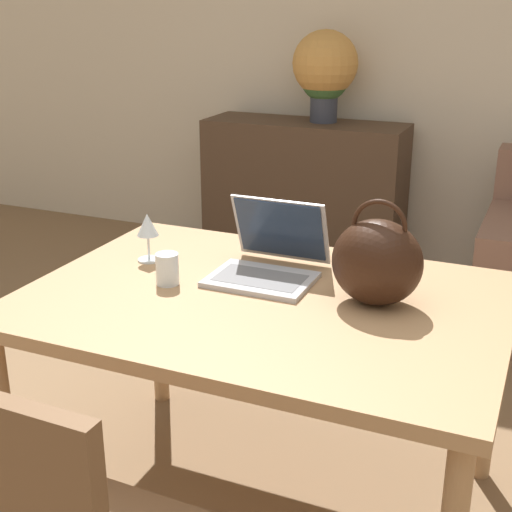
% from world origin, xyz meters
% --- Properties ---
extents(wall_back, '(10.00, 0.06, 2.70)m').
position_xyz_m(wall_back, '(0.00, 3.10, 1.35)').
color(wall_back, beige).
rests_on(wall_back, ground_plane).
extents(dining_table, '(1.38, 0.98, 0.73)m').
position_xyz_m(dining_table, '(-0.05, 0.61, 0.66)').
color(dining_table, '#A87F56').
rests_on(dining_table, ground_plane).
extents(sideboard, '(1.19, 0.40, 0.87)m').
position_xyz_m(sideboard, '(-0.70, 2.79, 0.43)').
color(sideboard, '#4C3828').
rests_on(sideboard, ground_plane).
extents(laptop, '(0.31, 0.32, 0.23)m').
position_xyz_m(laptop, '(-0.10, 0.78, 0.79)').
color(laptop, '#ADADB2').
rests_on(laptop, dining_table).
extents(drinking_glass, '(0.07, 0.07, 0.10)m').
position_xyz_m(drinking_glass, '(-0.35, 0.58, 0.78)').
color(drinking_glass, silver).
rests_on(drinking_glass, dining_table).
extents(wine_glass, '(0.08, 0.08, 0.16)m').
position_xyz_m(wine_glass, '(-0.51, 0.74, 0.85)').
color(wine_glass, silver).
rests_on(wine_glass, dining_table).
extents(handbag, '(0.26, 0.20, 0.31)m').
position_xyz_m(handbag, '(0.26, 0.69, 0.86)').
color(handbag, black).
rests_on(handbag, dining_table).
extents(flower_vase, '(0.37, 0.37, 0.52)m').
position_xyz_m(flower_vase, '(-0.60, 2.83, 1.16)').
color(flower_vase, '#333847').
rests_on(flower_vase, sideboard).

